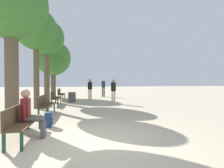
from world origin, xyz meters
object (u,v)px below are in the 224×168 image
at_px(tree_row_0, 11,6).
at_px(tree_row_3, 53,58).
at_px(bench_row_2, 55,97).
at_px(bench_row_0, 21,119).
at_px(bench_row_3, 60,93).
at_px(backpack, 49,120).
at_px(pedestrian_mid, 90,88).
at_px(pedestrian_far, 113,89).
at_px(trash_bin, 72,97).
at_px(pedestrian_near, 103,86).
at_px(bench_row_1, 45,103).
at_px(tree_row_2, 47,39).
at_px(person_seated, 31,112).
at_px(tree_row_1, 36,30).

height_order(tree_row_0, tree_row_3, tree_row_0).
height_order(bench_row_2, tree_row_3, tree_row_3).
xyz_separation_m(bench_row_0, bench_row_3, (0.00, 9.85, 0.00)).
height_order(backpack, pedestrian_mid, pedestrian_mid).
relative_size(pedestrian_far, trash_bin, 2.34).
bearing_deg(pedestrian_far, backpack, -121.52).
bearing_deg(pedestrian_near, pedestrian_mid, -118.65).
distance_m(bench_row_1, tree_row_3, 9.00).
distance_m(bench_row_2, tree_row_2, 4.60).
xyz_separation_m(bench_row_0, tree_row_3, (-0.82, 11.71, 3.05)).
bearing_deg(trash_bin, bench_row_3, 117.11).
bearing_deg(bench_row_1, person_seated, -85.93).
xyz_separation_m(bench_row_0, pedestrian_mid, (2.37, 8.98, 0.43)).
bearing_deg(bench_row_1, pedestrian_mid, 67.45).
bearing_deg(pedestrian_mid, tree_row_2, -171.19).
height_order(tree_row_0, pedestrian_far, tree_row_0).
distance_m(tree_row_2, tree_row_3, 3.39).
distance_m(bench_row_2, pedestrian_near, 6.33).
bearing_deg(pedestrian_mid, bench_row_3, 159.74).
bearing_deg(pedestrian_mid, trash_bin, -141.66).
distance_m(tree_row_0, pedestrian_mid, 8.57).
height_order(bench_row_0, backpack, bench_row_0).
bearing_deg(bench_row_3, tree_row_1, -100.28).
height_order(backpack, pedestrian_near, pedestrian_near).
bearing_deg(pedestrian_mid, tree_row_0, -113.66).
relative_size(bench_row_1, pedestrian_far, 1.13).
xyz_separation_m(bench_row_2, tree_row_1, (-0.82, -1.25, 3.82)).
height_order(bench_row_2, tree_row_1, tree_row_1).
bearing_deg(trash_bin, bench_row_0, -97.21).
relative_size(bench_row_2, person_seated, 1.41).
height_order(bench_row_1, pedestrian_far, pedestrian_far).
distance_m(pedestrian_near, pedestrian_far, 5.15).
relative_size(tree_row_2, pedestrian_far, 3.58).
relative_size(bench_row_3, pedestrian_mid, 1.12).
xyz_separation_m(bench_row_3, pedestrian_near, (3.80, 1.76, 0.47)).
bearing_deg(pedestrian_near, tree_row_0, -115.03).
height_order(bench_row_1, tree_row_3, tree_row_3).
bearing_deg(tree_row_0, pedestrian_mid, 66.34).
relative_size(bench_row_0, person_seated, 1.41).
height_order(tree_row_3, person_seated, tree_row_3).
distance_m(bench_row_2, backpack, 5.48).
xyz_separation_m(pedestrian_near, trash_bin, (-2.80, -3.71, -0.65)).
bearing_deg(bench_row_3, tree_row_3, 113.93).
bearing_deg(tree_row_3, pedestrian_far, -48.75).
distance_m(person_seated, trash_bin, 7.97).
xyz_separation_m(tree_row_0, pedestrian_mid, (3.19, 7.28, -3.22)).
relative_size(tree_row_3, pedestrian_near, 2.97).
bearing_deg(tree_row_2, tree_row_3, 90.00).
bearing_deg(pedestrian_near, bench_row_2, -127.02).
relative_size(bench_row_3, tree_row_2, 0.31).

